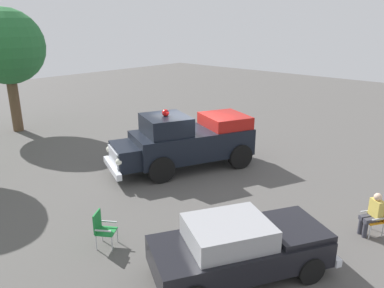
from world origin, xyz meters
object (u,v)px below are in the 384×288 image
(vintage_fire_truck, at_px, (187,140))
(classic_hot_rod, at_px, (241,246))
(lawn_chair_by_car, at_px, (102,227))
(spectator_seated, at_px, (373,213))
(lawn_chair_near_truck, at_px, (376,215))
(oak_tree_left, at_px, (6,47))

(vintage_fire_truck, bearing_deg, classic_hot_rod, 53.76)
(lawn_chair_by_car, bearing_deg, spectator_seated, 137.03)
(lawn_chair_by_car, bearing_deg, lawn_chair_near_truck, 137.18)
(vintage_fire_truck, xyz_separation_m, spectator_seated, (0.22, 7.50, -0.50))
(vintage_fire_truck, distance_m, spectator_seated, 7.52)
(vintage_fire_truck, distance_m, oak_tree_left, 11.65)
(lawn_chair_near_truck, relative_size, oak_tree_left, 0.15)
(lawn_chair_near_truck, bearing_deg, oak_tree_left, -82.95)
(lawn_chair_by_car, distance_m, oak_tree_left, 14.20)
(lawn_chair_near_truck, bearing_deg, classic_hot_rod, -24.07)
(classic_hot_rod, distance_m, lawn_chair_near_truck, 4.49)
(classic_hot_rod, height_order, spectator_seated, classic_hot_rod)
(vintage_fire_truck, xyz_separation_m, oak_tree_left, (2.40, -10.89, 3.40))
(vintage_fire_truck, relative_size, classic_hot_rod, 1.34)
(vintage_fire_truck, distance_m, classic_hot_rod, 7.13)
(vintage_fire_truck, bearing_deg, lawn_chair_by_car, 21.65)
(vintage_fire_truck, relative_size, lawn_chair_near_truck, 6.20)
(classic_hot_rod, xyz_separation_m, spectator_seated, (-3.99, 1.76, -0.05))
(spectator_seated, distance_m, oak_tree_left, 18.92)
(classic_hot_rod, bearing_deg, lawn_chair_near_truck, 155.93)
(spectator_seated, bearing_deg, vintage_fire_truck, -91.69)
(vintage_fire_truck, bearing_deg, lawn_chair_near_truck, 89.15)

